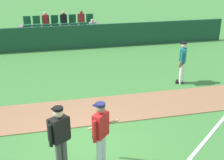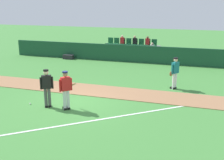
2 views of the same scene
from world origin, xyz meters
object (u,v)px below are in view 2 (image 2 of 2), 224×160
Objects in this scene: equipment_bag at (68,57)px; runner_teal_jersey at (175,72)px; umpire_home_plate at (47,86)px; baseball at (30,104)px; batter_red_jersey at (66,89)px.

runner_teal_jersey is at bearing -31.93° from equipment_bag.
baseball is at bearing 178.14° from umpire_home_plate.
umpire_home_plate reaches higher than baseball.
umpire_home_plate is at bearing -138.74° from runner_teal_jersey.
batter_red_jersey reaches higher than equipment_bag.
batter_red_jersey and runner_teal_jersey have the same top height.
batter_red_jersey is 6.24m from runner_teal_jersey.
umpire_home_plate is 6.91m from runner_teal_jersey.
batter_red_jersey is 1.96× the size of equipment_bag.
equipment_bag is at bearing 106.93° from baseball.
batter_red_jersey is at bearing -1.15° from umpire_home_plate.
baseball is (-6.17, -4.53, -0.93)m from runner_teal_jersey.
umpire_home_plate is 1.96× the size of equipment_bag.
umpire_home_plate is at bearing 178.85° from batter_red_jersey.
runner_teal_jersey is (4.24, 4.58, -0.01)m from batter_red_jersey.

